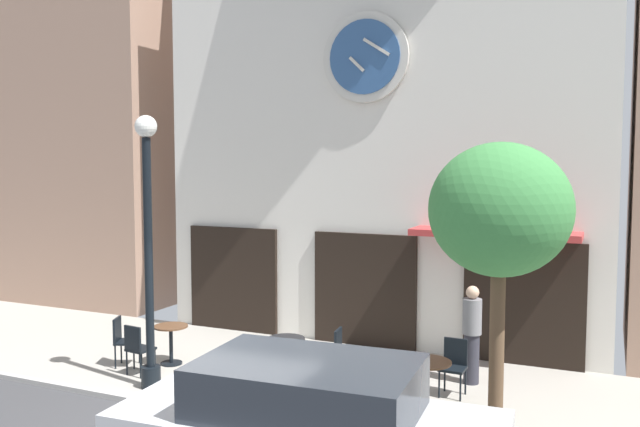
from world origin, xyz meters
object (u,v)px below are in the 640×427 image
object	(u,v)px
cafe_chair_under_awning	(454,362)
cafe_chair_facing_wall	(123,338)
cafe_table_near_door	(171,338)
street_tree	(500,212)
cafe_table_near_curb	(286,351)
cafe_chair_by_entrance	(137,346)
street_lamp	(148,251)
pedestrian_grey	(472,333)
cafe_table_center_right	(426,374)
cafe_chair_curbside	(255,362)
cafe_chair_outer	(333,350)

from	to	relation	value
cafe_chair_under_awning	cafe_chair_facing_wall	world-z (taller)	same
cafe_table_near_door	cafe_chair_facing_wall	bearing A→B (deg)	-148.71
street_tree	cafe_chair_under_awning	size ratio (longest dim) A/B	4.45
cafe_table_near_curb	cafe_chair_facing_wall	distance (m)	3.12
cafe_table_near_curb	cafe_chair_by_entrance	bearing A→B (deg)	-159.68
street_lamp	street_tree	size ratio (longest dim) A/B	1.12
pedestrian_grey	cafe_table_near_door	bearing A→B (deg)	-167.16
street_tree	cafe_chair_by_entrance	world-z (taller)	street_tree
cafe_table_center_right	cafe_chair_facing_wall	world-z (taller)	cafe_chair_facing_wall
pedestrian_grey	cafe_table_center_right	bearing A→B (deg)	-105.10
street_lamp	cafe_table_near_door	xyz separation A→B (m)	(-0.48, 1.18, -1.80)
cafe_table_center_right	street_tree	bearing A→B (deg)	-29.14
cafe_chair_curbside	cafe_chair_under_awning	size ratio (longest dim) A/B	1.00
street_tree	pedestrian_grey	size ratio (longest dim) A/B	2.40
street_lamp	cafe_chair_facing_wall	xyz separation A→B (m)	(-1.22, 0.73, -1.75)
cafe_table_center_right	cafe_table_near_door	bearing A→B (deg)	176.98
street_lamp	cafe_chair_under_awning	xyz separation A→B (m)	(4.67, 1.73, -1.75)
cafe_table_near_curb	cafe_chair_under_awning	distance (m)	2.85
cafe_chair_outer	pedestrian_grey	world-z (taller)	pedestrian_grey
street_tree	cafe_chair_curbside	distance (m)	4.60
street_lamp	cafe_table_center_right	world-z (taller)	street_lamp
cafe_table_near_door	cafe_chair_curbside	world-z (taller)	cafe_chair_curbside
cafe_table_near_door	cafe_table_center_right	size ratio (longest dim) A/B	0.96
cafe_chair_under_awning	cafe_chair_facing_wall	distance (m)	5.97
street_tree	pedestrian_grey	bearing A→B (deg)	109.25
cafe_chair_under_awning	street_tree	bearing A→B (deg)	-58.38
cafe_chair_outer	pedestrian_grey	xyz separation A→B (m)	(2.21, 0.82, 0.33)
pedestrian_grey	cafe_table_near_curb	bearing A→B (deg)	-160.18
cafe_chair_under_awning	cafe_chair_curbside	bearing A→B (deg)	-156.47
street_lamp	cafe_table_center_right	xyz separation A→B (m)	(4.42, 0.92, -1.74)
cafe_table_center_right	cafe_chair_under_awning	world-z (taller)	cafe_chair_under_awning
cafe_table_near_curb	cafe_chair_under_awning	xyz separation A→B (m)	(2.82, 0.41, 0.04)
cafe_chair_outer	cafe_chair_facing_wall	xyz separation A→B (m)	(-3.83, -0.84, 0.00)
cafe_table_near_door	cafe_chair_facing_wall	xyz separation A→B (m)	(-0.74, -0.45, 0.05)
street_tree	pedestrian_grey	distance (m)	3.14
cafe_table_near_curb	cafe_chair_outer	world-z (taller)	cafe_chair_outer
cafe_chair_by_entrance	pedestrian_grey	size ratio (longest dim) A/B	0.54
pedestrian_grey	cafe_chair_by_entrance	bearing A→B (deg)	-159.95
cafe_table_near_door	cafe_chair_curbside	size ratio (longest dim) A/B	0.81
cafe_chair_by_entrance	cafe_chair_under_awning	bearing A→B (deg)	14.05
cafe_chair_curbside	cafe_chair_facing_wall	world-z (taller)	same
cafe_chair_curbside	cafe_chair_by_entrance	distance (m)	2.34
street_lamp	cafe_table_near_door	size ratio (longest dim) A/B	6.20
cafe_chair_under_awning	pedestrian_grey	distance (m)	0.76
cafe_table_near_curb	street_tree	bearing A→B (deg)	-15.46
cafe_chair_curbside	cafe_table_near_door	bearing A→B (deg)	161.54
cafe_chair_curbside	cafe_chair_under_awning	distance (m)	3.21
cafe_chair_outer	cafe_chair_by_entrance	world-z (taller)	same
cafe_chair_outer	pedestrian_grey	size ratio (longest dim) A/B	0.54
pedestrian_grey	cafe_chair_outer	bearing A→B (deg)	-159.65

